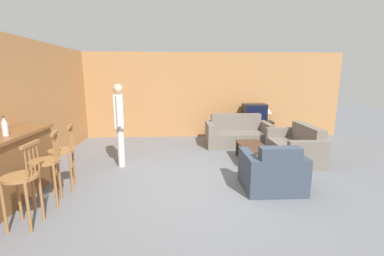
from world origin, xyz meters
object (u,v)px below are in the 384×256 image
object	(u,v)px
bar_chair_near	(22,183)
bar_chair_mid	(46,166)
tv	(254,112)
bar_chair_far	(63,155)
loveseat_right	(296,147)
table_lamp	(267,110)
coffee_table	(253,148)
bottle	(5,127)
person_by_window	(120,120)
couch_far	(237,135)
armchair_near	(272,173)
tv_unit	(253,129)

from	to	relation	value
bar_chair_near	bar_chair_mid	xyz separation A→B (m)	(-0.00, 0.59, 0.00)
bar_chair_near	tv	bearing A→B (deg)	47.24
bar_chair_far	loveseat_right	distance (m)	4.80
bar_chair_far	table_lamp	size ratio (longest dim) A/B	2.58
bar_chair_near	coffee_table	xyz separation A→B (m)	(3.56, 2.33, -0.26)
bar_chair_near	bottle	distance (m)	1.07
coffee_table	bottle	distance (m)	4.53
tv	bar_chair_near	bearing A→B (deg)	-132.76
loveseat_right	person_by_window	xyz separation A→B (m)	(-3.90, -0.20, 0.70)
bar_chair_mid	person_by_window	bearing A→B (deg)	67.38
couch_far	bar_chair_mid	bearing A→B (deg)	-137.83
couch_far	bar_chair_far	bearing A→B (deg)	-143.04
person_by_window	bottle	bearing A→B (deg)	-128.99
armchair_near	person_by_window	distance (m)	3.18
armchair_near	tv	world-z (taller)	tv
coffee_table	table_lamp	distance (m)	2.53
bar_chair_mid	couch_far	distance (m)	4.80
bar_chair_near	table_lamp	distance (m)	6.50
tv_unit	armchair_near	bearing A→B (deg)	-101.15
tv_unit	coffee_table	bearing A→B (deg)	-106.51
armchair_near	tv_unit	distance (m)	3.70
armchair_near	loveseat_right	size ratio (longest dim) A/B	0.64
bar_chair_far	person_by_window	bearing A→B (deg)	58.36
bar_chair_mid	tv	size ratio (longest dim) A/B	1.58
bottle	bar_chair_far	bearing A→B (deg)	37.30
loveseat_right	coffee_table	size ratio (longest dim) A/B	1.40
tv	bar_chair_far	bearing A→B (deg)	-140.87
loveseat_right	person_by_window	world-z (taller)	person_by_window
tv	table_lamp	size ratio (longest dim) A/B	1.64
tv	bottle	bearing A→B (deg)	-141.08
loveseat_right	tv	xyz separation A→B (m)	(-0.37, 2.10, 0.52)
table_lamp	person_by_window	world-z (taller)	person_by_window
bar_chair_mid	bar_chair_far	bearing A→B (deg)	90.00
bar_chair_near	person_by_window	bearing A→B (deg)	72.84
bar_chair_far	bottle	world-z (taller)	bottle
armchair_near	tv_unit	world-z (taller)	armchair_near
couch_far	bottle	size ratio (longest dim) A/B	5.98
loveseat_right	bottle	size ratio (longest dim) A/B	5.20
table_lamp	person_by_window	bearing A→B (deg)	-149.53
bar_chair_far	tv_unit	world-z (taller)	bar_chair_far
bar_chair_mid	person_by_window	world-z (taller)	person_by_window
bottle	loveseat_right	bearing A→B (deg)	18.90
tv	coffee_table	bearing A→B (deg)	-106.53
armchair_near	coffee_table	world-z (taller)	armchair_near
bar_chair_far	tv	bearing A→B (deg)	39.13
loveseat_right	tv_unit	xyz separation A→B (m)	(-0.37, 2.11, -0.02)
couch_far	bottle	world-z (taller)	bottle
couch_far	loveseat_right	size ratio (longest dim) A/B	1.15
bar_chair_far	couch_far	xyz separation A→B (m)	(3.55, 2.67, -0.30)
armchair_near	tv_unit	bearing A→B (deg)	78.85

